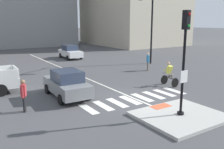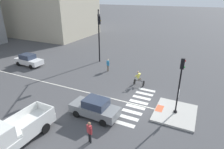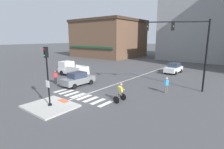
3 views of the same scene
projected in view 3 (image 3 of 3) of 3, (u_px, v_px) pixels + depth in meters
name	position (u px, v px, depth m)	size (l,w,h in m)	color
ground_plane	(79.00, 97.00, 16.93)	(300.00, 300.00, 0.00)	#474749
traffic_island	(50.00, 106.00, 14.48)	(3.94, 3.36, 0.15)	#B2AFA8
tactile_pad_front	(63.00, 101.00, 15.49)	(1.10, 0.60, 0.01)	#DB5B38
signal_pole	(47.00, 71.00, 13.86)	(0.44, 0.38, 4.81)	black
crosswalk_stripe_a	(61.00, 90.00, 19.03)	(0.44, 1.80, 0.01)	silver
crosswalk_stripe_b	(66.00, 92.00, 18.48)	(0.44, 1.80, 0.01)	silver
crosswalk_stripe_c	(72.00, 94.00, 17.94)	(0.44, 1.80, 0.01)	silver
crosswalk_stripe_d	(78.00, 95.00, 17.39)	(0.44, 1.80, 0.01)	silver
crosswalk_stripe_e	(84.00, 97.00, 16.84)	(0.44, 1.80, 0.01)	silver
crosswalk_stripe_f	(91.00, 99.00, 16.30)	(0.44, 1.80, 0.01)	silver
crosswalk_stripe_g	(98.00, 101.00, 15.75)	(0.44, 1.80, 0.01)	silver
crosswalk_stripe_h	(106.00, 104.00, 15.21)	(0.44, 1.80, 0.01)	silver
lane_centre_line	(132.00, 78.00, 24.69)	(0.14, 28.00, 0.01)	silver
traffic_light_mast	(188.00, 42.00, 17.84)	(5.61, 3.35, 7.47)	black
building_corner_left	(109.00, 38.00, 54.17)	(18.70, 16.95, 10.90)	brown
building_corner_right	(204.00, 26.00, 46.40)	(18.44, 20.33, 17.17)	gray
car_white_eastbound_distant	(174.00, 68.00, 28.34)	(1.95, 4.15, 1.64)	white
car_grey_westbound_near	(78.00, 79.00, 20.90)	(1.93, 4.15, 1.64)	slate
pickup_truck_white_cross_left	(71.00, 69.00, 26.49)	(5.14, 2.15, 2.08)	white
cyclist	(120.00, 92.00, 15.53)	(0.67, 1.09, 1.68)	black
pedestrian_at_curb_left	(55.00, 76.00, 21.59)	(0.35, 0.51, 1.67)	black
pedestrian_waiting_far_side	(166.00, 84.00, 17.98)	(0.38, 0.48, 1.67)	#6B6051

